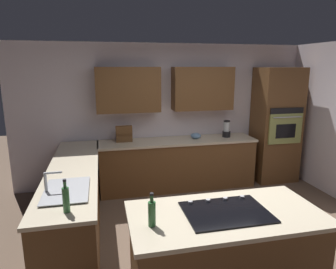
# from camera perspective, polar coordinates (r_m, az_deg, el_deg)

# --- Properties ---
(ground_plane) EXTENTS (14.00, 14.00, 0.00)m
(ground_plane) POSITION_cam_1_polar(r_m,az_deg,el_deg) (4.25, 9.28, -18.44)
(ground_plane) COLOR brown
(wall_back) EXTENTS (6.00, 0.44, 2.60)m
(wall_back) POSITION_cam_1_polar(r_m,az_deg,el_deg) (5.61, 1.34, 5.05)
(wall_back) COLOR silver
(wall_back) RESTS_ON ground
(lower_cabinets_back) EXTENTS (2.80, 0.60, 0.86)m
(lower_cabinets_back) POSITION_cam_1_polar(r_m,az_deg,el_deg) (5.53, 1.83, -5.78)
(lower_cabinets_back) COLOR brown
(lower_cabinets_back) RESTS_ON ground
(countertop_back) EXTENTS (2.84, 0.64, 0.04)m
(countertop_back) POSITION_cam_1_polar(r_m,az_deg,el_deg) (5.40, 1.86, -1.25)
(countertop_back) COLOR beige
(countertop_back) RESTS_ON lower_cabinets_back
(lower_cabinets_side) EXTENTS (0.60, 2.90, 0.86)m
(lower_cabinets_side) POSITION_cam_1_polar(r_m,az_deg,el_deg) (4.30, -17.22, -12.01)
(lower_cabinets_side) COLOR brown
(lower_cabinets_side) RESTS_ON ground
(countertop_side) EXTENTS (0.64, 2.94, 0.04)m
(countertop_side) POSITION_cam_1_polar(r_m,az_deg,el_deg) (4.14, -17.63, -6.34)
(countertop_side) COLOR beige
(countertop_side) RESTS_ON lower_cabinets_side
(island_base) EXTENTS (1.69, 0.81, 0.86)m
(island_base) POSITION_cam_1_polar(r_m,az_deg,el_deg) (3.11, 10.58, -22.10)
(island_base) COLOR brown
(island_base) RESTS_ON ground
(island_top) EXTENTS (1.77, 0.89, 0.04)m
(island_top) POSITION_cam_1_polar(r_m,az_deg,el_deg) (2.87, 10.96, -14.72)
(island_top) COLOR beige
(island_top) RESTS_ON island_base
(wall_oven) EXTENTS (0.80, 0.66, 2.18)m
(wall_oven) POSITION_cam_1_polar(r_m,az_deg,el_deg) (6.13, 19.82, 1.68)
(wall_oven) COLOR brown
(wall_oven) RESTS_ON ground
(sink_unit) EXTENTS (0.46, 0.70, 0.23)m
(sink_unit) POSITION_cam_1_polar(r_m,az_deg,el_deg) (3.41, -18.86, -9.95)
(sink_unit) COLOR #515456
(sink_unit) RESTS_ON countertop_side
(cooktop) EXTENTS (0.76, 0.56, 0.03)m
(cooktop) POSITION_cam_1_polar(r_m,az_deg,el_deg) (2.87, 10.93, -14.18)
(cooktop) COLOR black
(cooktop) RESTS_ON island_top
(blender) EXTENTS (0.15, 0.15, 0.31)m
(blender) POSITION_cam_1_polar(r_m,az_deg,el_deg) (5.71, 11.06, 0.87)
(blender) COLOR black
(blender) RESTS_ON countertop_back
(mixing_bowl) EXTENTS (0.19, 0.19, 0.10)m
(mixing_bowl) POSITION_cam_1_polar(r_m,az_deg,el_deg) (5.51, 5.30, -0.24)
(mixing_bowl) COLOR #668CB2
(mixing_bowl) RESTS_ON countertop_back
(spice_rack) EXTENTS (0.28, 0.11, 0.28)m
(spice_rack) POSITION_cam_1_polar(r_m,az_deg,el_deg) (5.29, -8.35, 0.11)
(spice_rack) COLOR brown
(spice_rack) RESTS_ON countertop_back
(dish_soap_bottle) EXTENTS (0.06, 0.06, 0.32)m
(dish_soap_bottle) POSITION_cam_1_polar(r_m,az_deg,el_deg) (2.92, -18.82, -11.51)
(dish_soap_bottle) COLOR #336B38
(dish_soap_bottle) RESTS_ON countertop_side
(oil_bottle) EXTENTS (0.06, 0.06, 0.29)m
(oil_bottle) POSITION_cam_1_polar(r_m,az_deg,el_deg) (2.56, -3.08, -14.65)
(oil_bottle) COLOR #336B38
(oil_bottle) RESTS_ON island_top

